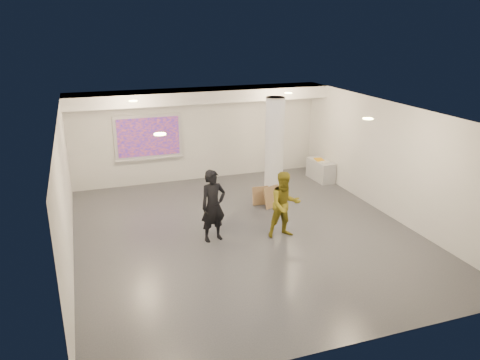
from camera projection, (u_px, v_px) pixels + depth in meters
name	position (u px, v px, depth m)	size (l,w,h in m)	color
floor	(245.00, 233.00, 11.47)	(8.00, 9.00, 0.01)	#38393F
ceiling	(246.00, 112.00, 10.51)	(8.00, 9.00, 0.01)	silver
wall_back	(198.00, 134.00, 15.02)	(8.00, 0.01, 3.00)	silver
wall_front	(348.00, 263.00, 6.96)	(8.00, 0.01, 3.00)	silver
wall_left	(65.00, 194.00, 9.75)	(0.01, 9.00, 3.00)	silver
wall_right	(389.00, 160.00, 12.23)	(0.01, 9.00, 3.00)	silver
soffit_band	(202.00, 95.00, 14.10)	(8.00, 1.10, 0.36)	silver
downlight_nw	(133.00, 101.00, 12.07)	(0.22, 0.22, 0.02)	#FFF787
downlight_ne	(288.00, 93.00, 13.44)	(0.22, 0.22, 0.02)	#FFF787
downlight_sw	(160.00, 134.00, 8.49)	(0.22, 0.22, 0.02)	#FFF787
downlight_se	(368.00, 119.00, 9.86)	(0.22, 0.22, 0.02)	#FFF787
column	(274.00, 151.00, 13.07)	(0.52, 0.52, 3.00)	silver
projection_screen	(148.00, 137.00, 14.47)	(2.10, 0.13, 1.42)	silver
credenza	(321.00, 170.00, 15.27)	(0.47, 1.12, 0.65)	#A1A4A7
papers_stack	(325.00, 162.00, 15.02)	(0.23, 0.29, 0.02)	silver
postit_pad	(319.00, 160.00, 15.22)	(0.25, 0.34, 0.03)	#E9A112
cardboard_back	(272.00, 197.00, 13.02)	(0.55, 0.05, 0.60)	olive
cardboard_front	(261.00, 196.00, 13.19)	(0.48, 0.05, 0.53)	olive
woman	(213.00, 206.00, 10.86)	(0.63, 0.41, 1.73)	black
man	(285.00, 205.00, 11.06)	(0.79, 0.61, 1.62)	olive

